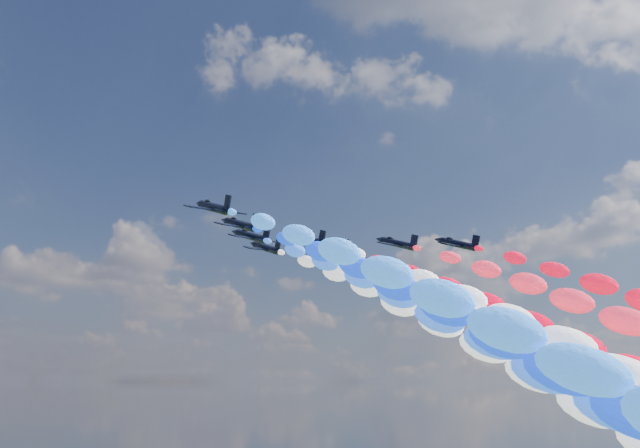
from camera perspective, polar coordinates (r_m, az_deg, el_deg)
jet_0 at (r=123.99m, az=-7.36°, el=1.14°), size 10.06×13.25×6.14m
trail_0 at (r=76.81m, az=15.27°, el=-10.37°), size 6.80×113.42×54.70m
jet_1 at (r=136.92m, az=-5.53°, el=-0.04°), size 9.29×12.70×6.14m
trail_1 at (r=90.62m, az=14.68°, el=-10.42°), size 6.80×113.42×54.70m
jet_2 at (r=147.85m, az=-4.77°, el=-0.86°), size 10.07×13.26×6.14m
trail_2 at (r=101.76m, az=13.59°, el=-10.48°), size 6.80×113.42×54.70m
jet_3 at (r=150.74m, az=-0.86°, el=-1.09°), size 9.42×12.80×6.14m
trail_3 at (r=107.80m, az=18.43°, el=-10.24°), size 6.80×113.42×54.70m
jet_4 at (r=160.31m, az=-3.76°, el=-1.65°), size 9.91×13.14×6.14m
trail_4 at (r=114.63m, az=12.95°, el=-10.52°), size 6.80×113.42×54.70m
jet_5 at (r=159.83m, az=0.89°, el=-1.65°), size 9.87×13.12×6.14m
trail_5 at (r=118.03m, az=19.23°, el=-10.19°), size 6.80×113.42×54.70m
jet_6 at (r=155.84m, az=5.41°, el=-1.36°), size 9.28×12.69×6.14m
jet_7 at (r=157.74m, az=9.53°, el=-1.38°), size 9.35×12.74×6.14m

